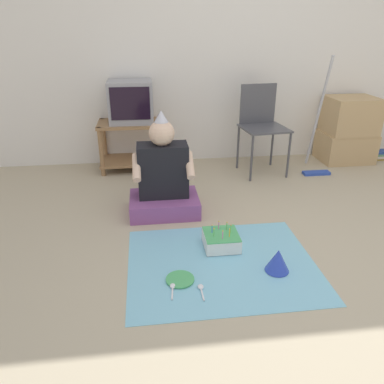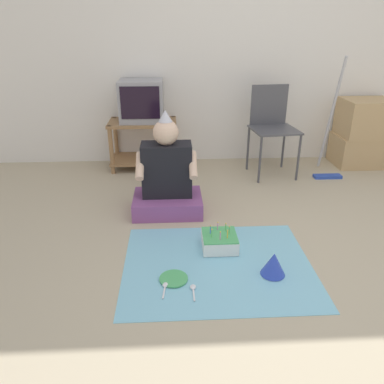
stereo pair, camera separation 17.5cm
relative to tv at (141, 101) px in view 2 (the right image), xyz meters
name	(u,v)px [view 2 (the right image)]	position (x,y,z in m)	size (l,w,h in m)	color
ground_plane	(303,276)	(1.11, -2.05, -0.72)	(16.00, 16.00, 0.00)	tan
wall_back	(246,42)	(1.11, 0.24, 0.55)	(6.40, 0.06, 2.55)	white
tv_stand	(144,140)	(0.00, -0.01, -0.42)	(0.71, 0.44, 0.51)	#997047
tv	(141,101)	(0.00, 0.00, 0.00)	(0.44, 0.39, 0.42)	#99999E
folding_chair	(272,123)	(1.32, -0.23, -0.19)	(0.48, 0.47, 0.89)	#4C4C51
cardboard_box_stack	(363,133)	(2.40, -0.04, -0.37)	(0.57, 0.45, 0.72)	tan
dust_mop	(329,144)	(1.89, -0.36, -0.38)	(0.28, 0.34, 1.18)	#2D4CB2
person_seated	(167,179)	(0.26, -1.08, -0.44)	(0.56, 0.41, 0.84)	#8C4C8C
party_cloth	(218,265)	(0.59, -1.90, -0.72)	(1.22, 0.99, 0.01)	#7FC6E0
birthday_cake	(219,241)	(0.62, -1.70, -0.66)	(0.24, 0.24, 0.17)	white
party_hat_blue	(274,264)	(0.92, -2.02, -0.64)	(0.15, 0.15, 0.15)	blue
paper_plate	(174,279)	(0.30, -2.04, -0.71)	(0.18, 0.18, 0.01)	#4CB266
plastic_spoon_near	(165,286)	(0.25, -2.12, -0.71)	(0.04, 0.15, 0.01)	white
plastic_spoon_far	(193,289)	(0.41, -2.15, -0.71)	(0.04, 0.15, 0.01)	white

